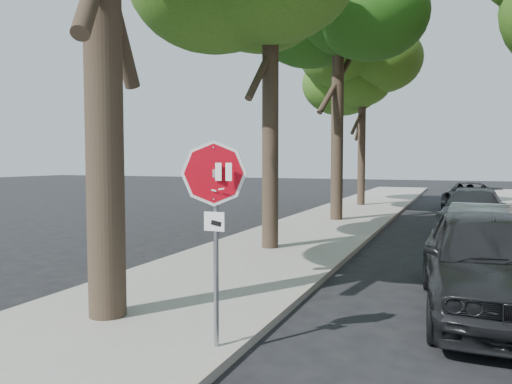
% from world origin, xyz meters
% --- Properties ---
extents(ground, '(120.00, 120.00, 0.00)m').
position_xyz_m(ground, '(0.00, 0.00, 0.00)').
color(ground, black).
rests_on(ground, ground).
extents(sidewalk_left, '(4.00, 55.00, 0.12)m').
position_xyz_m(sidewalk_left, '(-2.50, 12.00, 0.06)').
color(sidewalk_left, gray).
rests_on(sidewalk_left, ground).
extents(curb_left, '(0.12, 55.00, 0.13)m').
position_xyz_m(curb_left, '(-0.45, 12.00, 0.07)').
color(curb_left, '#9E9384').
rests_on(curb_left, ground).
extents(stop_sign, '(0.76, 0.34, 2.61)m').
position_xyz_m(stop_sign, '(-0.70, -0.03, 1.95)').
color(stop_sign, gray).
rests_on(stop_sign, sidewalk_left).
extents(tree_mid_b, '(5.88, 5.46, 10.36)m').
position_xyz_m(tree_mid_b, '(-2.42, 14.12, 8.00)').
color(tree_mid_b, black).
rests_on(tree_mid_b, sidewalk_left).
extents(tree_far, '(5.29, 4.91, 9.33)m').
position_xyz_m(tree_far, '(-2.72, 21.11, 7.21)').
color(tree_far, black).
rests_on(tree_far, sidewalk_left).
extents(car_a, '(2.41, 5.17, 1.71)m').
position_xyz_m(car_a, '(2.60, 3.17, 0.86)').
color(car_a, black).
rests_on(car_a, ground).
extents(car_b, '(1.85, 4.18, 1.33)m').
position_xyz_m(car_b, '(2.60, 8.43, 0.67)').
color(car_b, '#B2B7BB').
rests_on(car_b, ground).
extents(car_c, '(2.48, 5.24, 1.48)m').
position_xyz_m(car_c, '(2.60, 13.31, 0.74)').
color(car_c, '#525156').
rests_on(car_c, ground).
extents(car_d, '(2.74, 5.06, 1.35)m').
position_xyz_m(car_d, '(2.60, 21.98, 0.67)').
color(car_d, black).
rests_on(car_d, ground).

